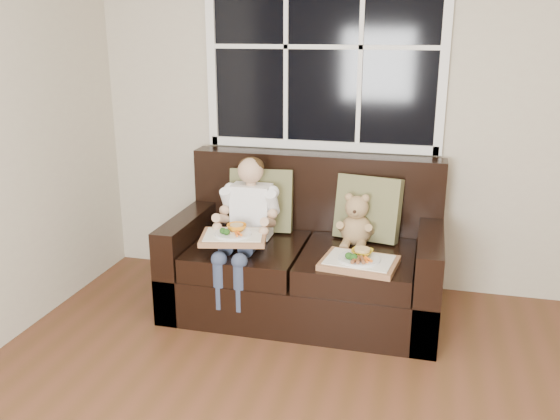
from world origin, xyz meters
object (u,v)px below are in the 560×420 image
(loveseat, at_px, (306,262))
(tray_left, at_px, (234,235))
(tray_right, at_px, (359,261))
(child, at_px, (247,215))
(teddy_bear, at_px, (356,224))

(loveseat, xyz_separation_m, tray_left, (-0.38, -0.34, 0.26))
(loveseat, relative_size, tray_right, 3.68)
(child, distance_m, tray_left, 0.23)
(child, height_order, tray_left, child)
(teddy_bear, relative_size, tray_left, 0.78)
(child, relative_size, tray_right, 1.79)
(loveseat, height_order, tray_right, loveseat)
(loveseat, xyz_separation_m, tray_right, (0.38, -0.33, 0.17))
(teddy_bear, distance_m, tray_left, 0.78)
(loveseat, xyz_separation_m, teddy_bear, (0.31, 0.03, 0.28))
(teddy_bear, height_order, tray_left, teddy_bear)
(tray_right, bearing_deg, tray_left, -172.08)
(loveseat, bearing_deg, teddy_bear, 5.20)
(loveseat, bearing_deg, child, -162.04)
(tray_left, height_order, tray_right, tray_left)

